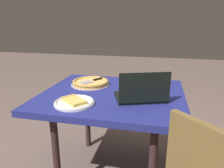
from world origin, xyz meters
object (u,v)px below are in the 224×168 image
object	(u,v)px
dining_table	(113,101)
pizza_tray	(91,82)
pizza_plate	(74,102)
table_knife	(141,82)
laptop	(141,94)

from	to	relation	value
dining_table	pizza_tray	distance (m)	0.30
pizza_plate	table_knife	xyz separation A→B (m)	(-0.38, -0.60, -0.01)
laptop	pizza_plate	distance (m)	0.46
laptop	pizza_tray	distance (m)	0.53
laptop	pizza_plate	xyz separation A→B (m)	(0.42, 0.17, -0.03)
laptop	pizza_tray	world-z (taller)	laptop
laptop	table_knife	bearing A→B (deg)	-84.81
pizza_tray	laptop	bearing A→B (deg)	149.51
dining_table	pizza_plate	world-z (taller)	pizza_plate
table_knife	laptop	bearing A→B (deg)	95.19
pizza_plate	table_knife	world-z (taller)	pizza_plate
pizza_plate	pizza_tray	bearing A→B (deg)	-85.94
pizza_plate	pizza_tray	xyz separation A→B (m)	(0.03, -0.44, 0.01)
dining_table	laptop	size ratio (longest dim) A/B	2.66
laptop	pizza_tray	xyz separation A→B (m)	(0.45, -0.27, -0.02)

